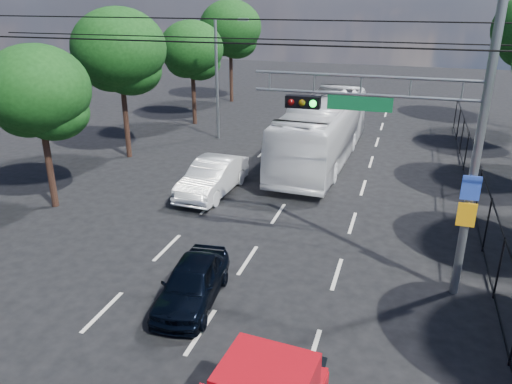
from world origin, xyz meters
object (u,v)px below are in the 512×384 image
at_px(white_bus, 322,130).
at_px(white_van, 213,177).
at_px(navy_hatchback, 192,283).
at_px(signal_mast, 434,118).

distance_m(white_bus, white_van, 7.21).
height_order(navy_hatchback, white_van, white_van).
distance_m(signal_mast, white_van, 11.09).
xyz_separation_m(signal_mast, navy_hatchback, (-6.05, -2.77, -4.60)).
height_order(navy_hatchback, white_bus, white_bus).
xyz_separation_m(signal_mast, white_bus, (-4.88, 11.39, -3.57)).
bearing_deg(navy_hatchback, white_bus, 79.34).
relative_size(signal_mast, white_bus, 0.79).
relative_size(signal_mast, white_van, 2.01).
bearing_deg(navy_hatchback, signal_mast, 18.66).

